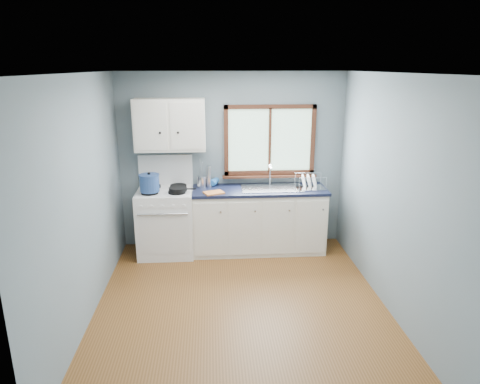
{
  "coord_description": "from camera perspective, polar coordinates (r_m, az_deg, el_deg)",
  "views": [
    {
      "loc": [
        -0.3,
        -4.21,
        2.56
      ],
      "look_at": [
        0.05,
        0.9,
        1.05
      ],
      "focal_mm": 32.0,
      "sensor_mm": 36.0,
      "label": 1
    }
  ],
  "objects": [
    {
      "name": "sink",
      "position": [
        6.01,
        4.23,
        -0.06
      ],
      "size": [
        0.84,
        0.46,
        0.44
      ],
      "color": "silver",
      "rests_on": "countertop"
    },
    {
      "name": "ceiling",
      "position": [
        4.22,
        0.17,
        15.73
      ],
      "size": [
        3.2,
        3.6,
        0.02
      ],
      "primitive_type": "cube",
      "color": "white",
      "rests_on": "wall_back"
    },
    {
      "name": "countertop",
      "position": [
        5.98,
        2.53,
        0.28
      ],
      "size": [
        1.89,
        0.64,
        0.04
      ],
      "primitive_type": "cube",
      "color": "black",
      "rests_on": "base_cabinets"
    },
    {
      "name": "wall_right",
      "position": [
        4.81,
        19.66,
        -0.38
      ],
      "size": [
        0.02,
        3.6,
        2.5
      ],
      "primitive_type": "cube",
      "color": "slate",
      "rests_on": "ground"
    },
    {
      "name": "thermos",
      "position": [
        6.03,
        -4.2,
        2.09
      ],
      "size": [
        0.08,
        0.08,
        0.3
      ],
      "primitive_type": "cylinder",
      "rotation": [
        0.0,
        0.0,
        0.16
      ],
      "color": "silver",
      "rests_on": "countertop"
    },
    {
      "name": "wall_left",
      "position": [
        4.6,
        -20.27,
        -1.18
      ],
      "size": [
        0.02,
        3.6,
        2.5
      ],
      "primitive_type": "cube",
      "color": "slate",
      "rests_on": "ground"
    },
    {
      "name": "dish_rack",
      "position": [
        6.04,
        9.27,
        0.98
      ],
      "size": [
        0.4,
        0.31,
        0.21
      ],
      "rotation": [
        0.0,
        0.0,
        0.02
      ],
      "color": "silver",
      "rests_on": "countertop"
    },
    {
      "name": "skillet",
      "position": [
        5.76,
        -8.26,
        0.37
      ],
      "size": [
        0.36,
        0.25,
        0.05
      ],
      "rotation": [
        0.0,
        0.0,
        0.04
      ],
      "color": "black",
      "rests_on": "gas_range"
    },
    {
      "name": "soap_bottle",
      "position": [
        6.03,
        -3.76,
        1.92
      ],
      "size": [
        0.13,
        0.13,
        0.27
      ],
      "primitive_type": "imported",
      "rotation": [
        0.0,
        0.0,
        -0.36
      ],
      "color": "#2465AF",
      "rests_on": "countertop"
    },
    {
      "name": "stockpot",
      "position": [
        5.79,
        -11.98,
        1.22
      ],
      "size": [
        0.32,
        0.32,
        0.26
      ],
      "rotation": [
        0.0,
        0.0,
        -0.24
      ],
      "color": "navy",
      "rests_on": "gas_range"
    },
    {
      "name": "wall_front",
      "position": [
        2.75,
        2.9,
        -12.05
      ],
      "size": [
        3.2,
        0.02,
        2.5
      ],
      "primitive_type": "cube",
      "color": "slate",
      "rests_on": "ground"
    },
    {
      "name": "floor",
      "position": [
        4.95,
        0.14,
        -14.9
      ],
      "size": [
        3.2,
        3.6,
        0.02
      ],
      "primitive_type": "cube",
      "color": "brown",
      "rests_on": "ground"
    },
    {
      "name": "gas_range",
      "position": [
        6.08,
        -9.83,
        -3.69
      ],
      "size": [
        0.76,
        0.69,
        1.36
      ],
      "color": "white",
      "rests_on": "floor"
    },
    {
      "name": "base_cabinets",
      "position": [
        6.13,
        2.47,
        -4.12
      ],
      "size": [
        1.85,
        0.6,
        0.88
      ],
      "color": "white",
      "rests_on": "floor"
    },
    {
      "name": "utensil_crock",
      "position": [
        6.03,
        -5.14,
        1.4
      ],
      "size": [
        0.15,
        0.15,
        0.4
      ],
      "rotation": [
        0.0,
        0.0,
        -0.18
      ],
      "color": "silver",
      "rests_on": "countertop"
    },
    {
      "name": "dish_towel",
      "position": [
        5.75,
        -3.51,
        -0.09
      ],
      "size": [
        0.31,
        0.27,
        0.02
      ],
      "primitive_type": "cube",
      "rotation": [
        0.0,
        0.0,
        0.37
      ],
      "color": "orange",
      "rests_on": "countertop"
    },
    {
      "name": "wall_back",
      "position": [
        6.17,
        -1.05,
        4.16
      ],
      "size": [
        3.2,
        0.02,
        2.5
      ],
      "primitive_type": "cube",
      "color": "slate",
      "rests_on": "ground"
    },
    {
      "name": "window",
      "position": [
        6.14,
        3.98,
        6.21
      ],
      "size": [
        1.36,
        0.1,
        1.03
      ],
      "color": "#9EC6A8",
      "rests_on": "wall_back"
    },
    {
      "name": "upper_cabinets",
      "position": [
        5.91,
        -9.34,
        8.82
      ],
      "size": [
        0.95,
        0.35,
        0.7
      ],
      "color": "white",
      "rests_on": "wall_back"
    }
  ]
}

